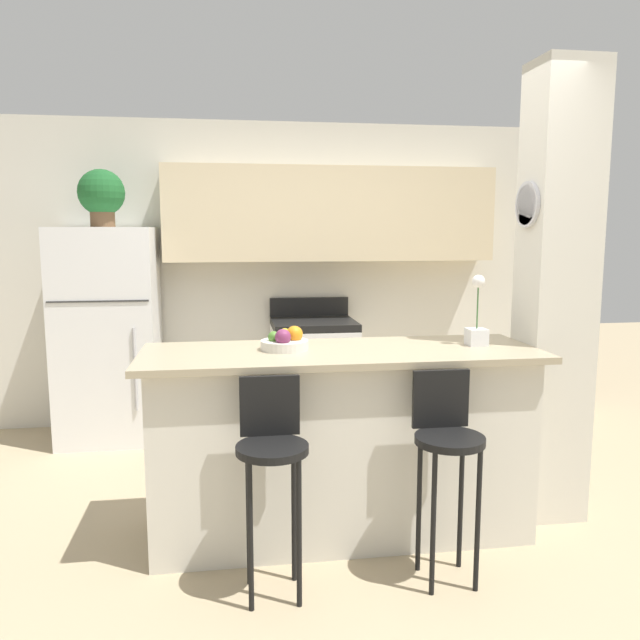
% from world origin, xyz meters
% --- Properties ---
extents(ground_plane, '(14.00, 14.00, 0.00)m').
position_xyz_m(ground_plane, '(0.00, 0.00, 0.00)').
color(ground_plane, tan).
extents(wall_back, '(5.60, 0.38, 2.55)m').
position_xyz_m(wall_back, '(0.12, 2.12, 1.50)').
color(wall_back, silver).
rests_on(wall_back, ground_plane).
extents(pillar_right, '(0.38, 0.32, 2.55)m').
position_xyz_m(pillar_right, '(1.23, 0.06, 1.28)').
color(pillar_right, silver).
rests_on(pillar_right, ground_plane).
extents(counter_bar, '(2.10, 0.73, 1.02)m').
position_xyz_m(counter_bar, '(0.00, 0.00, 0.51)').
color(counter_bar, silver).
rests_on(counter_bar, ground_plane).
extents(refrigerator, '(0.76, 0.68, 1.67)m').
position_xyz_m(refrigerator, '(-1.52, 1.82, 0.84)').
color(refrigerator, white).
rests_on(refrigerator, ground_plane).
extents(stove_range, '(0.68, 0.62, 1.07)m').
position_xyz_m(stove_range, '(0.11, 1.86, 0.46)').
color(stove_range, white).
rests_on(stove_range, ground_plane).
extents(bar_stool_left, '(0.32, 0.32, 0.99)m').
position_xyz_m(bar_stool_left, '(-0.41, -0.51, 0.65)').
color(bar_stool_left, black).
rests_on(bar_stool_left, ground_plane).
extents(bar_stool_right, '(0.32, 0.32, 0.99)m').
position_xyz_m(bar_stool_right, '(0.41, -0.51, 0.65)').
color(bar_stool_right, black).
rests_on(bar_stool_right, ground_plane).
extents(potted_plant_on_fridge, '(0.35, 0.35, 0.44)m').
position_xyz_m(potted_plant_on_fridge, '(-1.52, 1.82, 1.91)').
color(potted_plant_on_fridge, brown).
rests_on(potted_plant_on_fridge, refrigerator).
extents(orchid_vase, '(0.10, 0.10, 0.39)m').
position_xyz_m(orchid_vase, '(0.76, 0.02, 1.15)').
color(orchid_vase, white).
rests_on(orchid_vase, counter_bar).
extents(fruit_bowl, '(0.25, 0.25, 0.12)m').
position_xyz_m(fruit_bowl, '(-0.29, 0.05, 1.06)').
color(fruit_bowl, silver).
rests_on(fruit_bowl, counter_bar).
extents(trash_bin, '(0.28, 0.28, 0.38)m').
position_xyz_m(trash_bin, '(-0.92, 1.60, 0.19)').
color(trash_bin, '#59595B').
rests_on(trash_bin, ground_plane).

